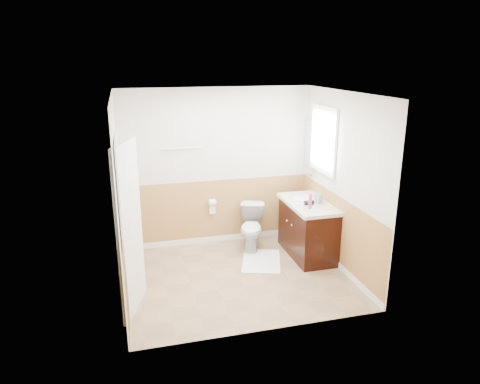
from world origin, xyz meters
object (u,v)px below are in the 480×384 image
object	(u,v)px
bath_mat	(261,261)
lotion_bottle	(310,201)
toilet	(252,228)
vanity_cabinet	(308,230)
soap_dispenser	(319,196)

from	to	relation	value
bath_mat	lotion_bottle	size ratio (longest dim) A/B	3.64
bath_mat	lotion_bottle	bearing A→B (deg)	-16.74
toilet	lotion_bottle	size ratio (longest dim) A/B	3.13
toilet	lotion_bottle	distance (m)	1.15
toilet	vanity_cabinet	world-z (taller)	vanity_cabinet
lotion_bottle	soap_dispenser	size ratio (longest dim) A/B	1.07
lotion_bottle	vanity_cabinet	bearing A→B (deg)	69.11
vanity_cabinet	soap_dispenser	bearing A→B (deg)	-28.49
vanity_cabinet	lotion_bottle	world-z (taller)	lotion_bottle
bath_mat	vanity_cabinet	bearing A→B (deg)	4.92
bath_mat	vanity_cabinet	distance (m)	0.85
vanity_cabinet	soap_dispenser	distance (m)	0.57
bath_mat	soap_dispenser	world-z (taller)	soap_dispenser
bath_mat	soap_dispenser	distance (m)	1.29
lotion_bottle	soap_dispenser	world-z (taller)	lotion_bottle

